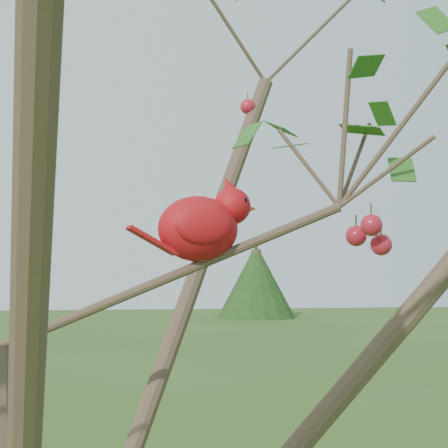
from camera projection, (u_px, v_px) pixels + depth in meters
name	position (u px, v px, depth m)	size (l,w,h in m)	color
crabapple_tree	(39.00, 246.00, 1.09)	(2.35, 2.05, 2.95)	#3C2D20
cardinal	(202.00, 225.00, 1.23)	(0.25, 0.14, 0.17)	red
distant_trees	(97.00, 290.00, 25.25)	(43.22, 17.29, 3.53)	#3C2D20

